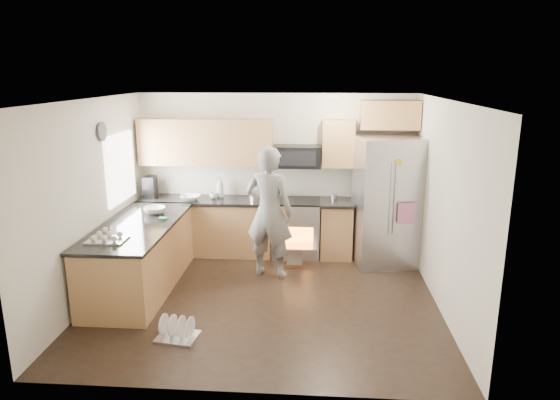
# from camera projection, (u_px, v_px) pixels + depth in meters

# --- Properties ---
(ground) EXTENTS (4.50, 4.50, 0.00)m
(ground) POSITION_uv_depth(u_px,v_px,m) (264.00, 299.00, 6.63)
(ground) COLOR black
(ground) RESTS_ON ground
(room_shell) EXTENTS (4.54, 4.04, 2.62)m
(room_shell) POSITION_uv_depth(u_px,v_px,m) (260.00, 175.00, 6.23)
(room_shell) COLOR beige
(room_shell) RESTS_ON ground
(back_cabinet_run) EXTENTS (4.45, 0.64, 2.50)m
(back_cabinet_run) POSITION_uv_depth(u_px,v_px,m) (239.00, 196.00, 8.11)
(back_cabinet_run) COLOR #A07040
(back_cabinet_run) RESTS_ON ground
(peninsula) EXTENTS (0.96, 2.36, 1.02)m
(peninsula) POSITION_uv_depth(u_px,v_px,m) (140.00, 256.00, 6.87)
(peninsula) COLOR #A07040
(peninsula) RESTS_ON ground
(stove_range) EXTENTS (0.76, 0.97, 1.79)m
(stove_range) POSITION_uv_depth(u_px,v_px,m) (296.00, 215.00, 8.07)
(stove_range) COLOR #B7B7BC
(stove_range) RESTS_ON ground
(refrigerator) EXTENTS (1.09, 0.91, 1.99)m
(refrigerator) POSITION_uv_depth(u_px,v_px,m) (388.00, 202.00, 7.65)
(refrigerator) COLOR #B7B7BC
(refrigerator) RESTS_ON ground
(person) EXTENTS (0.80, 0.62, 1.93)m
(person) POSITION_uv_depth(u_px,v_px,m) (269.00, 212.00, 7.18)
(person) COLOR gray
(person) RESTS_ON ground
(dish_rack) EXTENTS (0.49, 0.42, 0.28)m
(dish_rack) POSITION_uv_depth(u_px,v_px,m) (177.00, 332.00, 5.64)
(dish_rack) COLOR #B7B7BC
(dish_rack) RESTS_ON ground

